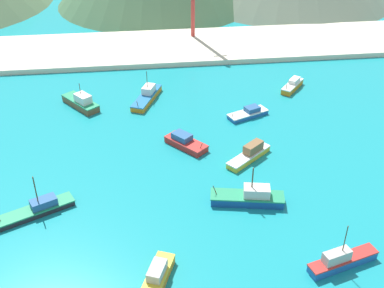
{
  "coord_description": "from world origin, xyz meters",
  "views": [
    {
      "loc": [
        -0.56,
        -4.56,
        46.33
      ],
      "look_at": [
        7.8,
        64.34,
        2.04
      ],
      "focal_mm": 45.62,
      "sensor_mm": 36.0,
      "label": 1
    }
  ],
  "objects": [
    {
      "name": "fishing_boat_1",
      "position": [
        20.29,
        76.23,
        0.65
      ],
      "size": [
        8.52,
        5.65,
        1.82
      ],
      "color": "#1E5BA8",
      "rests_on": "ground"
    },
    {
      "name": "fishing_boat_7",
      "position": [
        14.63,
        50.43,
        1.03
      ],
      "size": [
        11.21,
        4.88,
        6.27
      ],
      "color": "#14478C",
      "rests_on": "ground"
    },
    {
      "name": "fishing_boat_12",
      "position": [
        -12.14,
        83.97,
        1.08
      ],
      "size": [
        8.02,
        9.2,
        5.25
      ],
      "color": "brown",
      "rests_on": "ground"
    },
    {
      "name": "fishing_boat_11",
      "position": [
        23.38,
        36.63,
        1.02
      ],
      "size": [
        9.83,
        4.52,
        6.81
      ],
      "color": "#1E5BA8",
      "rests_on": "ground"
    },
    {
      "name": "fishing_boat_2",
      "position": [
        -16.17,
        51.76,
        0.73
      ],
      "size": [
        11.24,
        7.15,
        6.36
      ],
      "color": "#232328",
      "rests_on": "ground"
    },
    {
      "name": "fishing_boat_6",
      "position": [
        -0.16,
        35.96,
        0.9
      ],
      "size": [
        5.91,
        10.1,
        2.64
      ],
      "color": "orange",
      "rests_on": "ground"
    },
    {
      "name": "fishing_boat_14",
      "position": [
        32.24,
        86.84,
        0.83
      ],
      "size": [
        6.41,
        7.19,
        2.59
      ],
      "color": "orange",
      "rests_on": "ground"
    },
    {
      "name": "beach_strip",
      "position": [
        0.0,
        112.72,
        0.6
      ],
      "size": [
        247.0,
        22.9,
        1.2
      ],
      "primitive_type": "cube",
      "color": "beige",
      "rests_on": "ground"
    },
    {
      "name": "fishing_boat_3",
      "position": [
        1.05,
        85.37,
        0.89
      ],
      "size": [
        6.92,
        11.39,
        6.18
      ],
      "color": "orange",
      "rests_on": "ground"
    },
    {
      "name": "fishing_boat_13",
      "position": [
        6.91,
        66.95,
        0.84
      ],
      "size": [
        7.49,
        7.94,
        2.31
      ],
      "color": "red",
      "rests_on": "ground"
    },
    {
      "name": "fishing_boat_4",
      "position": [
        17.31,
        61.82,
        0.93
      ],
      "size": [
        8.63,
        7.71,
        2.62
      ],
      "color": "gold",
      "rests_on": "ground"
    }
  ]
}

